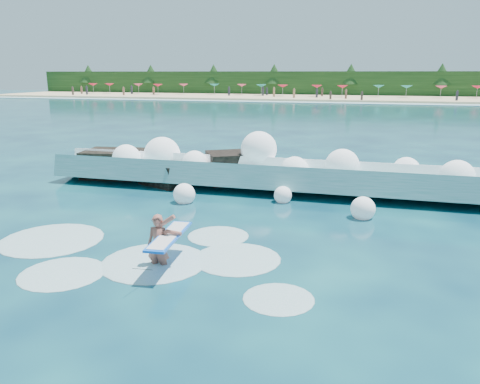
{
  "coord_description": "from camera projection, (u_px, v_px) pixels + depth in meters",
  "views": [
    {
      "loc": [
        5.26,
        -11.27,
        4.73
      ],
      "look_at": [
        1.5,
        2.0,
        1.2
      ],
      "focal_mm": 35.0,
      "sensor_mm": 36.0,
      "label": 1
    }
  ],
  "objects": [
    {
      "name": "ground",
      "position": [
        169.0,
        247.0,
        13.07
      ],
      "size": [
        200.0,
        200.0,
        0.0
      ],
      "primitive_type": "plane",
      "color": "#07213C",
      "rests_on": "ground"
    },
    {
      "name": "treeline",
      "position": [
        349.0,
        84.0,
        94.48
      ],
      "size": [
        140.0,
        4.0,
        5.0
      ],
      "primitive_type": "cube",
      "color": "black",
      "rests_on": "ground"
    },
    {
      "name": "beachgoers",
      "position": [
        375.0,
        94.0,
        81.79
      ],
      "size": [
        107.94,
        13.29,
        1.94
      ],
      "color": "#3F332D",
      "rests_on": "ground"
    },
    {
      "name": "beach_umbrellas",
      "position": [
        348.0,
        86.0,
        86.88
      ],
      "size": [
        110.27,
        6.27,
        0.5
      ],
      "color": "red",
      "rests_on": "ground"
    },
    {
      "name": "surfer_with_board",
      "position": [
        161.0,
        244.0,
        11.6
      ],
      "size": [
        0.94,
        2.84,
        1.63
      ],
      "color": "#945245",
      "rests_on": "ground"
    },
    {
      "name": "wave_spray",
      "position": [
        257.0,
        163.0,
        19.46
      ],
      "size": [
        14.86,
        4.92,
        2.43
      ],
      "color": "white",
      "rests_on": "ground"
    },
    {
      "name": "rock_cluster",
      "position": [
        166.0,
        169.0,
        21.14
      ],
      "size": [
        8.6,
        3.68,
        1.57
      ],
      "color": "black",
      "rests_on": "ground"
    },
    {
      "name": "wet_band",
      "position": [
        341.0,
        103.0,
        75.51
      ],
      "size": [
        140.0,
        5.0,
        0.08
      ],
      "primitive_type": "cube",
      "color": "silver",
      "rests_on": "ground"
    },
    {
      "name": "beach",
      "position": [
        345.0,
        98.0,
        85.73
      ],
      "size": [
        140.0,
        20.0,
        0.4
      ],
      "primitive_type": "cube",
      "color": "tan",
      "rests_on": "ground"
    },
    {
      "name": "breaking_wave",
      "position": [
        274.0,
        176.0,
        19.44
      ],
      "size": [
        19.0,
        2.92,
        1.64
      ],
      "color": "teal",
      "rests_on": "ground"
    },
    {
      "name": "surf_foam",
      "position": [
        131.0,
        254.0,
        12.57
      ],
      "size": [
        9.37,
        5.55,
        0.15
      ],
      "color": "silver",
      "rests_on": "ground"
    }
  ]
}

